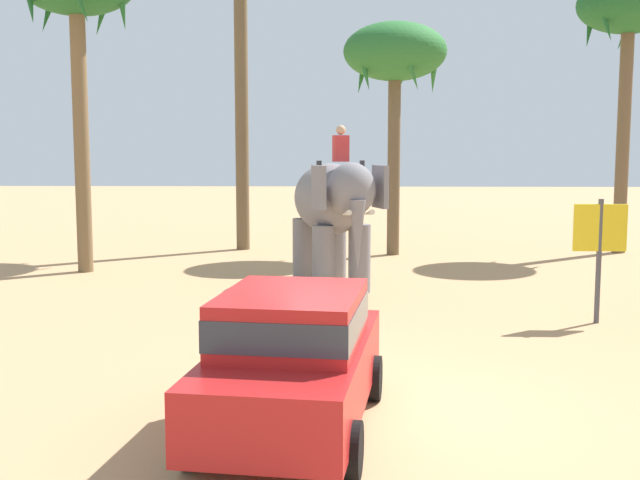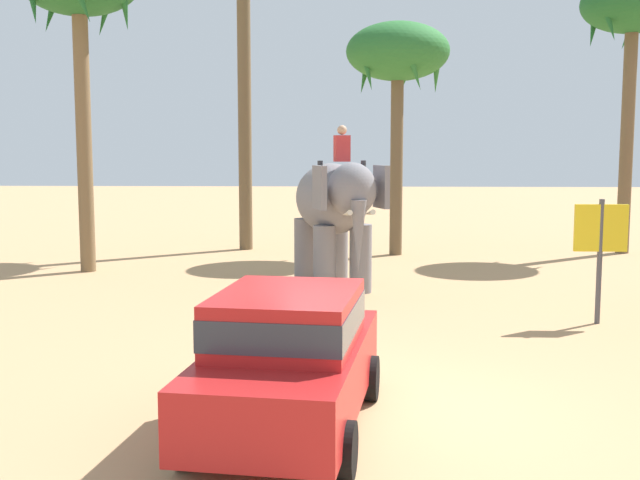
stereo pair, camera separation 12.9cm
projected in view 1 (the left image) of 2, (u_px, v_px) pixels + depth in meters
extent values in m
plane|color=tan|center=(382.00, 411.00, 10.03)|extent=(120.00, 120.00, 0.00)
cube|color=red|center=(294.00, 374.00, 9.29)|extent=(2.19, 4.28, 0.76)
cube|color=red|center=(292.00, 318.00, 9.11)|extent=(1.80, 2.27, 0.64)
cube|color=#2D3842|center=(292.00, 318.00, 9.11)|extent=(1.83, 2.30, 0.35)
cylinder|color=black|center=(250.00, 372.00, 10.71)|extent=(0.25, 0.62, 0.60)
cylinder|color=black|center=(374.00, 378.00, 10.45)|extent=(0.25, 0.62, 0.60)
cylinder|color=black|center=(192.00, 440.00, 8.22)|extent=(0.25, 0.62, 0.60)
cylinder|color=black|center=(353.00, 450.00, 7.96)|extent=(0.25, 0.62, 0.60)
ellipsoid|color=slate|center=(330.00, 199.00, 18.86)|extent=(2.47, 3.44, 1.70)
cylinder|color=slate|center=(359.00, 258.00, 18.25)|extent=(0.52, 0.52, 1.60)
cylinder|color=slate|center=(323.00, 260.00, 18.01)|extent=(0.52, 0.52, 1.60)
cylinder|color=slate|center=(336.00, 249.00, 20.03)|extent=(0.52, 0.52, 1.60)
cylinder|color=slate|center=(303.00, 250.00, 19.79)|extent=(0.52, 0.52, 1.60)
ellipsoid|color=slate|center=(351.00, 190.00, 17.27)|extent=(1.35, 1.29, 1.20)
cube|color=slate|center=(380.00, 187.00, 17.56)|extent=(0.36, 0.80, 0.96)
cube|color=slate|center=(319.00, 188.00, 17.17)|extent=(0.36, 0.80, 0.96)
cone|color=slate|center=(357.00, 237.00, 16.96)|extent=(0.45, 0.45, 1.60)
cone|color=beige|center=(368.00, 213.00, 17.02)|extent=(0.29, 0.57, 0.21)
cone|color=beige|center=(345.00, 214.00, 16.88)|extent=(0.29, 0.57, 0.21)
cube|color=red|center=(341.00, 148.00, 17.91)|extent=(0.40, 0.33, 0.60)
sphere|color=tan|center=(341.00, 130.00, 17.86)|extent=(0.22, 0.22, 0.22)
cylinder|color=#333338|center=(362.00, 172.00, 18.11)|extent=(0.12, 0.12, 0.55)
cylinder|color=#333338|center=(319.00, 173.00, 17.83)|extent=(0.12, 0.12, 0.55)
cylinder|color=brown|center=(242.00, 99.00, 25.62)|extent=(0.44, 0.44, 9.94)
cylinder|color=brown|center=(81.00, 133.00, 21.00)|extent=(0.41, 0.41, 7.55)
cone|color=#1E5B28|center=(104.00, 7.00, 21.72)|extent=(0.91, 0.57, 1.67)
cone|color=#1E5B28|center=(50.00, 5.00, 21.33)|extent=(0.73, 0.83, 1.69)
cylinder|color=brown|center=(394.00, 158.00, 24.53)|extent=(0.39, 0.39, 6.14)
ellipsoid|color=#286B2D|center=(395.00, 51.00, 24.15)|extent=(3.20, 3.20, 1.80)
cone|color=#286B2D|center=(434.00, 68.00, 24.17)|extent=(0.40, 0.92, 1.64)
cone|color=#286B2D|center=(404.00, 71.00, 25.33)|extent=(0.91, 0.57, 1.67)
cone|color=#286B2D|center=(363.00, 70.00, 24.94)|extent=(0.73, 0.83, 1.69)
cone|color=#286B2D|center=(364.00, 66.00, 23.54)|extent=(0.73, 0.83, 1.69)
cone|color=#286B2D|center=(410.00, 64.00, 23.06)|extent=(0.91, 0.57, 1.67)
cylinder|color=brown|center=(623.00, 134.00, 24.91)|extent=(0.41, 0.41, 7.64)
ellipsoid|color=#1E5B28|center=(629.00, 4.00, 24.45)|extent=(3.20, 3.20, 1.80)
cone|color=#1E5B28|center=(627.00, 26.00, 25.63)|extent=(0.91, 0.57, 1.67)
cone|color=#1E5B28|center=(590.00, 24.00, 25.24)|extent=(0.73, 0.83, 1.69)
cone|color=#1E5B28|center=(605.00, 17.00, 23.84)|extent=(0.73, 0.83, 1.69)
cylinder|color=#4C4C51|center=(599.00, 261.00, 14.98)|extent=(0.10, 0.10, 2.40)
cube|color=yellow|center=(600.00, 228.00, 14.90)|extent=(1.00, 0.08, 0.90)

